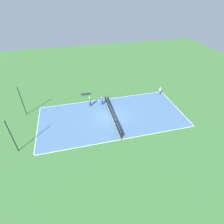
{
  "coord_description": "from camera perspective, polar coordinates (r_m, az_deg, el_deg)",
  "views": [
    {
      "loc": [
        -21.24,
        5.33,
        17.19
      ],
      "look_at": [
        0.0,
        0.0,
        0.9
      ],
      "focal_mm": 28.0,
      "sensor_mm": 36.0,
      "label": 1
    }
  ],
  "objects": [
    {
      "name": "tennis_net",
      "position": [
        27.5,
        0.0,
        -0.56
      ],
      "size": [
        10.42,
        0.1,
        1.07
      ],
      "color": "black",
      "rests_on": "court_surface"
    },
    {
      "name": "player_near_blue",
      "position": [
        30.15,
        -3.3,
        3.87
      ],
      "size": [
        0.48,
        0.48,
        1.56
      ],
      "rotation": [
        0.0,
        0.0,
        1.15
      ],
      "color": "navy",
      "rests_on": "court_surface"
    },
    {
      "name": "player_far_green",
      "position": [
        29.84,
        -7.21,
        3.67
      ],
      "size": [
        0.49,
        0.49,
        1.84
      ],
      "rotation": [
        0.0,
        0.0,
        2.1
      ],
      "color": "navy",
      "rests_on": "court_surface"
    },
    {
      "name": "ground_plane",
      "position": [
        27.84,
        0.0,
        -1.49
      ],
      "size": [
        80.0,
        80.0,
        0.0
      ],
      "primitive_type": "plane",
      "color": "#3D7538"
    },
    {
      "name": "court_surface",
      "position": [
        27.84,
        0.0,
        -1.47
      ],
      "size": [
        10.62,
        22.7,
        0.02
      ],
      "color": "#4C729E",
      "rests_on": "ground_plane"
    },
    {
      "name": "fence_post_back_right",
      "position": [
        30.21,
        -27.26,
        3.03
      ],
      "size": [
        0.12,
        0.12,
        4.93
      ],
      "color": "black",
      "rests_on": "ground_plane"
    },
    {
      "name": "tennis_ball_near_net",
      "position": [
        27.95,
        18.39,
        -3.41
      ],
      "size": [
        0.07,
        0.07,
        0.07
      ],
      "primitive_type": "sphere",
      "color": "#CCE033",
      "rests_on": "court_surface"
    },
    {
      "name": "bench",
      "position": [
        33.37,
        -8.75,
        5.95
      ],
      "size": [
        0.36,
        1.72,
        0.45
      ],
      "rotation": [
        0.0,
        0.0,
        1.57
      ],
      "color": "#333338",
      "rests_on": "ground_plane"
    },
    {
      "name": "fence_post_back_left",
      "position": [
        24.09,
        -29.89,
        -7.0
      ],
      "size": [
        0.12,
        0.12,
        4.93
      ],
      "color": "black",
      "rests_on": "ground_plane"
    },
    {
      "name": "player_near_white",
      "position": [
        34.26,
        15.43,
        6.8
      ],
      "size": [
        0.5,
        0.5,
        1.51
      ],
      "rotation": [
        0.0,
        0.0,
        0.96
      ],
      "color": "#4C4C51",
      "rests_on": "court_surface"
    },
    {
      "name": "tennis_ball_right_alley",
      "position": [
        27.35,
        14.03,
        -3.47
      ],
      "size": [
        0.07,
        0.07,
        0.07
      ],
      "primitive_type": "sphere",
      "color": "#CCE033",
      "rests_on": "court_surface"
    },
    {
      "name": "tennis_ball_midcourt",
      "position": [
        32.74,
        7.35,
        4.75
      ],
      "size": [
        0.07,
        0.07,
        0.07
      ],
      "primitive_type": "sphere",
      "color": "#CCE033",
      "rests_on": "court_surface"
    }
  ]
}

